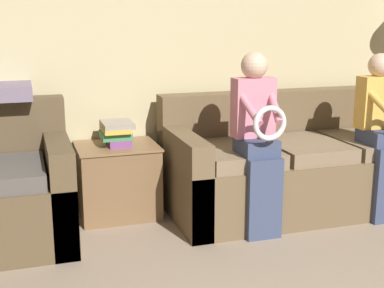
# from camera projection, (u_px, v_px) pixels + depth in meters

# --- Properties ---
(wall_back) EXTENTS (7.58, 0.06, 2.55)m
(wall_back) POSITION_uv_depth(u_px,v_px,m) (179.00, 47.00, 4.38)
(wall_back) COLOR #C6B789
(wall_back) RESTS_ON ground_plane
(couch_main) EXTENTS (2.06, 0.95, 0.91)m
(couch_main) POSITION_uv_depth(u_px,v_px,m) (294.00, 167.00, 4.32)
(couch_main) COLOR brown
(couch_main) RESTS_ON ground_plane
(child_left_seated) EXTENTS (0.30, 0.38, 1.28)m
(child_left_seated) POSITION_uv_depth(u_px,v_px,m) (258.00, 135.00, 3.71)
(child_left_seated) COLOR #384260
(child_left_seated) RESTS_ON ground_plane
(child_right_seated) EXTENTS (0.31, 0.38, 1.25)m
(child_right_seated) POSITION_uv_depth(u_px,v_px,m) (383.00, 129.00, 4.02)
(child_right_seated) COLOR #384260
(child_right_seated) RESTS_ON ground_plane
(side_shelf) EXTENTS (0.61, 0.52, 0.56)m
(side_shelf) POSITION_uv_depth(u_px,v_px,m) (118.00, 179.00, 4.14)
(side_shelf) COLOR brown
(side_shelf) RESTS_ON ground_plane
(book_stack) EXTENTS (0.24, 0.30, 0.18)m
(book_stack) POSITION_uv_depth(u_px,v_px,m) (117.00, 132.00, 4.05)
(book_stack) COLOR #7A4284
(book_stack) RESTS_ON side_shelf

